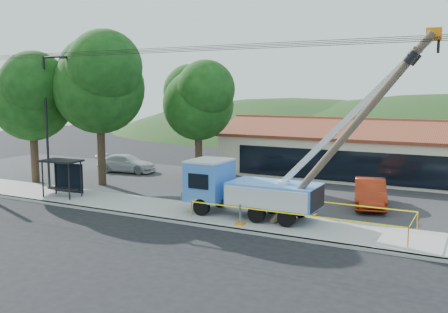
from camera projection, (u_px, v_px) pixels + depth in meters
ground at (185, 238)px, 22.94m from camera, size 120.00×120.00×0.00m
curb at (208, 226)px, 24.77m from camera, size 60.00×0.25×0.15m
sidewalk at (226, 217)px, 26.44m from camera, size 60.00×4.00×0.15m
parking_lot at (281, 191)px, 33.45m from camera, size 60.00×12.00×0.10m
strip_mall at (368, 154)px, 38.35m from camera, size 22.50×8.53×4.67m
streetlight at (48, 113)px, 33.00m from camera, size 2.13×0.22×9.00m
tree_west_near at (99, 79)px, 34.51m from camera, size 7.56×6.72×10.80m
tree_west_far at (31, 93)px, 35.64m from camera, size 6.84×6.08×9.48m
tree_lot at (198, 98)px, 36.76m from camera, size 6.30×5.60×8.94m
hill_west at (292, 134)px, 78.09m from camera, size 78.40×56.00×28.00m
utility_truck at (249, 187)px, 26.24m from camera, size 12.49×3.86×9.23m
leaning_pole at (353, 128)px, 22.64m from camera, size 7.32×1.96×9.20m
bus_shelter at (63, 170)px, 31.13m from camera, size 2.54×1.68×2.34m
caution_tape at (299, 210)px, 24.88m from camera, size 10.79×3.17×0.92m
car_silver at (225, 188)px, 34.71m from camera, size 3.56×4.29×1.38m
car_red at (369, 208)px, 28.84m from camera, size 2.79×5.07×1.58m
car_white at (127, 173)px, 40.98m from camera, size 5.18×2.78×1.43m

